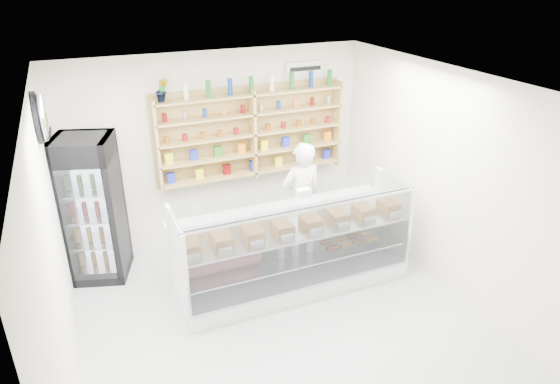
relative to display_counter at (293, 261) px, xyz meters
name	(u,v)px	position (x,y,z in m)	size (l,w,h in m)	color
room	(285,220)	(-0.43, -0.71, 1.04)	(5.00, 5.00, 5.00)	#AFAFB4
display_counter	(293,261)	(0.00, 0.00, 0.00)	(2.99, 0.89, 1.30)	white
shop_worker	(301,199)	(0.47, 0.76, 0.48)	(0.61, 0.40, 1.67)	silver
drinks_cooler	(93,209)	(-2.28, 1.27, 0.62)	(0.88, 0.86, 1.95)	black
wall_shelving	(252,134)	(0.07, 1.63, 1.24)	(2.84, 0.28, 1.33)	tan
potted_plant	(162,90)	(-1.18, 1.63, 1.99)	(0.17, 0.14, 0.31)	#1E6626
security_mirror	(43,117)	(-2.60, 0.49, 2.09)	(0.15, 0.50, 0.50)	silver
wall_sign	(305,68)	(0.97, 1.76, 2.09)	(0.62, 0.03, 0.20)	white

